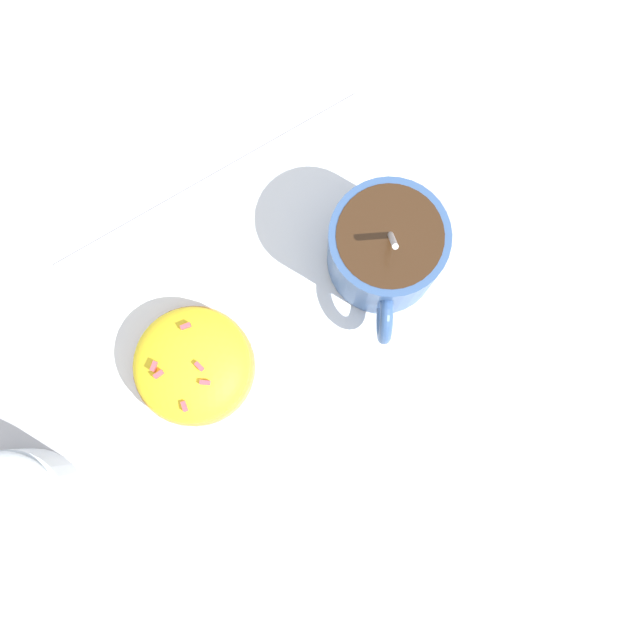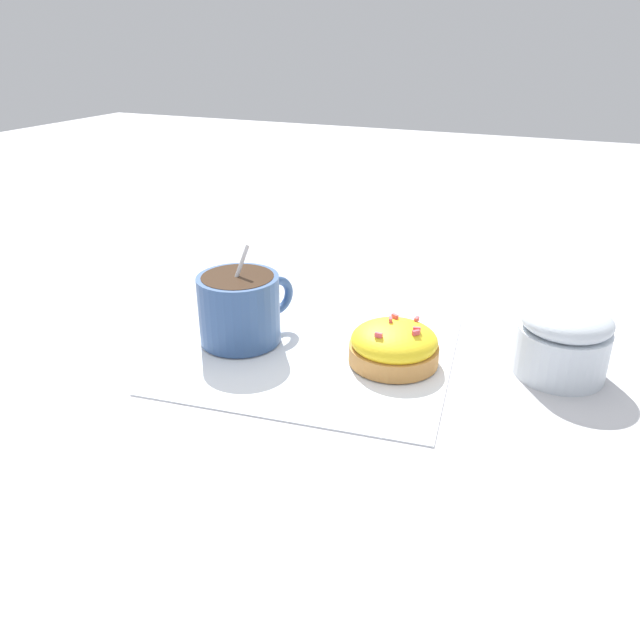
# 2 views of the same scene
# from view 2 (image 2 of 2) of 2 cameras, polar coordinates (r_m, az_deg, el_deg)

# --- Properties ---
(ground_plane) EXTENTS (3.00, 3.00, 0.00)m
(ground_plane) POSITION_cam_2_polar(r_m,az_deg,el_deg) (0.62, -0.37, -2.93)
(ground_plane) COLOR #B2B2B7
(paper_napkin) EXTENTS (0.29, 0.28, 0.00)m
(paper_napkin) POSITION_cam_2_polar(r_m,az_deg,el_deg) (0.62, -0.37, -2.81)
(paper_napkin) COLOR white
(paper_napkin) RESTS_ON ground_plane
(coffee_cup) EXTENTS (0.08, 0.10, 0.10)m
(coffee_cup) POSITION_cam_2_polar(r_m,az_deg,el_deg) (0.63, -7.29, 1.33)
(coffee_cup) COLOR #335184
(coffee_cup) RESTS_ON paper_napkin
(frosted_pastry) EXTENTS (0.09, 0.09, 0.04)m
(frosted_pastry) POSITION_cam_2_polar(r_m,az_deg,el_deg) (0.60, 6.77, -2.29)
(frosted_pastry) COLOR #C18442
(frosted_pastry) RESTS_ON paper_napkin
(sugar_bowl) EXTENTS (0.08, 0.08, 0.07)m
(sugar_bowl) POSITION_cam_2_polar(r_m,az_deg,el_deg) (0.61, 21.36, -1.75)
(sugar_bowl) COLOR silver
(sugar_bowl) RESTS_ON ground_plane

